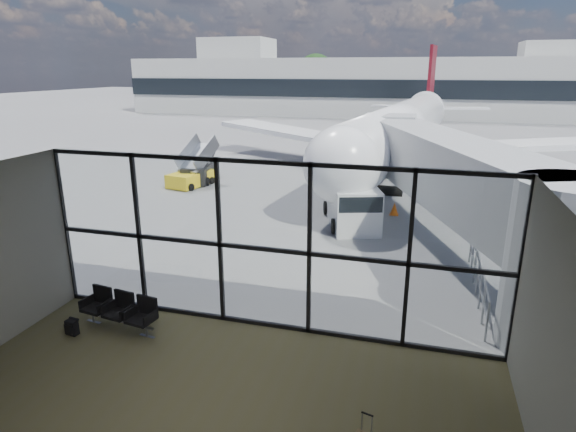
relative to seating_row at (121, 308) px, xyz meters
The scene contains 20 objects.
ground 41.26m from the seating_row, 84.97° to the left, with size 220.00×220.00×0.00m, color slate.
lounge_shell 5.59m from the seating_row, 45.60° to the right, with size 12.02×8.01×4.51m.
glass_curtain_wall 4.15m from the seating_row, 16.93° to the left, with size 12.10×0.12×4.50m.
jet_bridge 12.02m from the seating_row, 43.82° to the left, with size 8.00×16.50×4.33m.
apron_railing 10.31m from the seating_row, 26.52° to the left, with size 0.06×5.46×1.11m.
far_terminal 63.25m from the seating_row, 87.25° to the left, with size 80.00×12.20×11.00m.
tree_0 84.10m from the seating_row, 119.51° to the left, with size 4.95×4.95×7.12m.
tree_1 81.35m from the seating_row, 115.83° to the left, with size 5.61×5.61×8.07m.
tree_2 78.96m from the seating_row, 111.89° to the left, with size 6.27×6.27×9.03m.
tree_3 76.86m from the seating_row, 107.74° to the left, with size 4.95×4.95×7.12m.
tree_4 75.29m from the seating_row, 103.37° to the left, with size 5.61×5.61×8.07m.
tree_5 74.17m from the seating_row, 98.85° to the left, with size 6.27×6.27×9.03m.
seating_row is the anchor object (origin of this frame).
backpack 1.28m from the seating_row, 145.12° to the right, with size 0.32×0.30×0.45m.
airliner 25.54m from the seating_row, 76.87° to the left, with size 28.98×33.70×8.69m.
service_van 11.47m from the seating_row, 66.89° to the left, with size 3.10×4.62×1.85m.
belt_loader 17.37m from the seating_row, 109.09° to the left, with size 2.13×4.18×1.84m.
mobile_stairs 16.24m from the seating_row, 110.34° to the left, with size 2.18×3.45×2.26m.
traffic_cone_a 16.90m from the seating_row, 74.14° to the left, with size 0.42×0.42×0.59m.
traffic_cone_b 13.95m from the seating_row, 63.48° to the left, with size 0.41×0.41×0.59m.
Camera 1 is at (3.74, -10.85, 6.60)m, focal length 30.00 mm.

